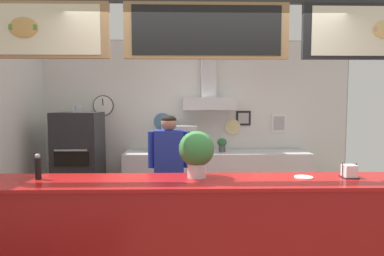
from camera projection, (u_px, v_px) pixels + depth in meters
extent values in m
cube|color=#9E9E99|center=(196.00, 122.00, 5.63)|extent=(5.24, 0.12, 2.76)
cube|color=silver|center=(196.00, 122.00, 5.57)|extent=(5.20, 0.01, 2.72)
cylinder|color=black|center=(103.00, 106.00, 5.49)|extent=(0.35, 0.02, 0.35)
cylinder|color=white|center=(103.00, 106.00, 5.48)|extent=(0.32, 0.01, 0.32)
cube|color=black|center=(103.00, 102.00, 5.47)|extent=(0.02, 0.01, 0.12)
cylinder|color=teal|center=(162.00, 122.00, 5.53)|extent=(0.29, 0.02, 0.29)
cylinder|color=beige|center=(233.00, 127.00, 5.57)|extent=(0.27, 0.02, 0.27)
cube|color=white|center=(279.00, 123.00, 5.59)|extent=(0.26, 0.02, 0.32)
cube|color=#A1A1A1|center=(279.00, 123.00, 5.58)|extent=(0.19, 0.01, 0.23)
cube|color=black|center=(243.00, 118.00, 5.56)|extent=(0.25, 0.02, 0.25)
cube|color=#A6A6A6|center=(243.00, 118.00, 5.55)|extent=(0.18, 0.01, 0.18)
cube|color=silver|center=(209.00, 104.00, 5.35)|extent=(0.86, 0.40, 0.20)
cube|color=silver|center=(209.00, 70.00, 5.39)|extent=(0.24, 0.24, 0.92)
cube|color=#2D2D2D|center=(206.00, 1.00, 2.92)|extent=(4.82, 0.04, 0.04)
cube|color=#9E754C|center=(26.00, 30.00, 2.87)|extent=(1.48, 0.05, 0.50)
cube|color=beige|center=(24.00, 29.00, 2.84)|extent=(1.33, 0.01, 0.44)
ellipsoid|color=tan|center=(23.00, 27.00, 2.83)|extent=(0.26, 0.04, 0.18)
cube|color=#51843D|center=(23.00, 27.00, 2.82)|extent=(0.24, 0.01, 0.05)
cube|color=#9E754C|center=(207.00, 31.00, 2.91)|extent=(1.48, 0.05, 0.50)
cube|color=black|center=(207.00, 30.00, 2.88)|extent=(1.33, 0.01, 0.44)
cube|color=black|center=(383.00, 32.00, 2.95)|extent=(1.48, 0.05, 0.50)
cube|color=maroon|center=(207.00, 238.00, 2.89)|extent=(3.90, 0.57, 0.99)
cube|color=#B31515|center=(207.00, 182.00, 2.85)|extent=(3.98, 0.60, 0.03)
cube|color=silver|center=(216.00, 179.00, 5.31)|extent=(2.97, 0.62, 0.91)
cube|color=#9FA1A5|center=(216.00, 197.00, 5.33)|extent=(2.82, 0.57, 0.02)
cube|color=#232326|center=(79.00, 164.00, 4.94)|extent=(0.65, 0.64, 1.56)
cube|color=black|center=(71.00, 159.00, 4.60)|extent=(0.49, 0.02, 0.20)
cube|color=#A3A5AD|center=(71.00, 150.00, 4.57)|extent=(0.46, 0.02, 0.02)
cylinder|color=#A3A5AD|center=(78.00, 109.00, 4.88)|extent=(0.14, 0.14, 0.10)
cube|color=#232328|center=(169.00, 205.00, 4.08)|extent=(0.28, 0.21, 0.83)
cube|color=#1E339E|center=(169.00, 152.00, 4.03)|extent=(0.37, 0.23, 0.53)
cylinder|color=#1E339E|center=(187.00, 149.00, 4.04)|extent=(0.08, 0.08, 0.45)
cylinder|color=#1E339E|center=(151.00, 150.00, 4.01)|extent=(0.08, 0.08, 0.45)
sphere|color=#997056|center=(169.00, 123.00, 4.00)|extent=(0.20, 0.20, 0.20)
ellipsoid|color=black|center=(169.00, 120.00, 4.00)|extent=(0.19, 0.19, 0.11)
cube|color=#B7BABF|center=(180.00, 139.00, 5.22)|extent=(0.55, 0.47, 0.43)
cylinder|color=#4C4C51|center=(172.00, 142.00, 4.96)|extent=(0.06, 0.06, 0.06)
cube|color=black|center=(179.00, 153.00, 4.96)|extent=(0.49, 0.10, 0.04)
sphere|color=black|center=(190.00, 135.00, 4.96)|extent=(0.04, 0.04, 0.04)
cylinder|color=#4C4C51|center=(222.00, 149.00, 5.25)|extent=(0.11, 0.11, 0.10)
ellipsoid|color=#2D6638|center=(222.00, 142.00, 5.24)|extent=(0.15, 0.15, 0.14)
cylinder|color=beige|center=(152.00, 149.00, 5.25)|extent=(0.09, 0.09, 0.09)
ellipsoid|color=#47894C|center=(152.00, 143.00, 5.25)|extent=(0.15, 0.15, 0.13)
cylinder|color=beige|center=(202.00, 149.00, 5.29)|extent=(0.13, 0.13, 0.07)
ellipsoid|color=#2D6638|center=(202.00, 143.00, 5.28)|extent=(0.22, 0.22, 0.20)
cube|color=#262628|center=(349.00, 177.00, 2.94)|extent=(0.13, 0.13, 0.01)
cylinder|color=#262628|center=(342.00, 170.00, 2.93)|extent=(0.01, 0.01, 0.13)
cylinder|color=#262628|center=(356.00, 170.00, 2.93)|extent=(0.01, 0.01, 0.13)
cube|color=white|center=(349.00, 171.00, 2.93)|extent=(0.11, 0.11, 0.11)
cylinder|color=silver|center=(197.00, 169.00, 2.94)|extent=(0.17, 0.17, 0.15)
cylinder|color=gray|center=(197.00, 174.00, 2.95)|extent=(0.16, 0.16, 0.05)
ellipsoid|color=#387A3D|center=(197.00, 149.00, 2.93)|extent=(0.32, 0.32, 0.32)
cylinder|color=white|center=(304.00, 177.00, 2.93)|extent=(0.16, 0.16, 0.01)
cylinder|color=black|center=(38.00, 169.00, 2.87)|extent=(0.05, 0.05, 0.19)
sphere|color=gray|center=(38.00, 156.00, 2.86)|extent=(0.05, 0.05, 0.05)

